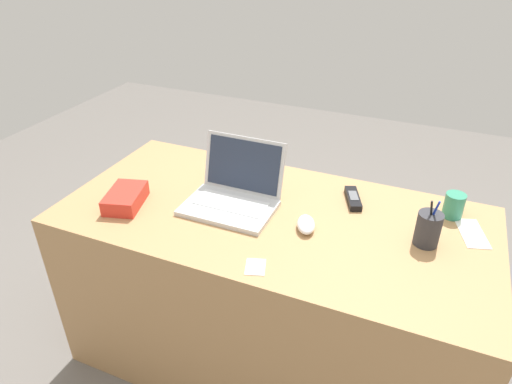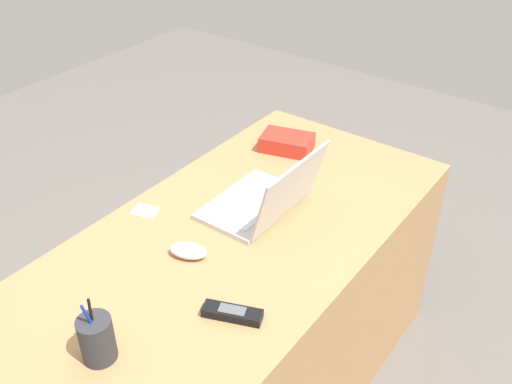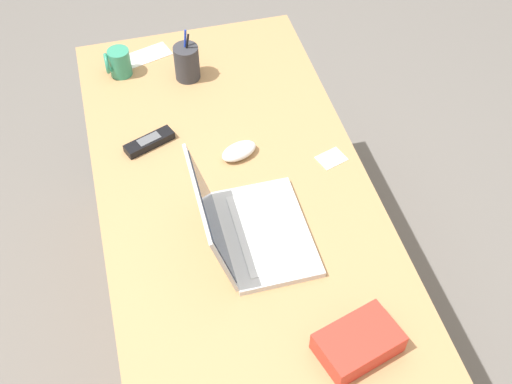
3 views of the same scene
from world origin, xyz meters
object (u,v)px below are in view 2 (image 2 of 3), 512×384
Objects in this scene: laptop at (264,200)px; cordless_phone at (232,313)px; computer_mouse at (188,251)px; snack_bag at (287,143)px; pen_holder at (97,339)px.

laptop is 0.45m from cordless_phone.
computer_mouse is 0.68m from snack_bag.
laptop is 0.30m from computer_mouse.
snack_bag is (-0.67, -0.11, 0.01)m from computer_mouse.
pen_holder is at bearing 10.20° from snack_bag.
computer_mouse reaches higher than cordless_phone.
snack_bag reaches higher than computer_mouse.
computer_mouse is 0.70× the size of cordless_phone.
laptop is at bearing -154.34° from cordless_phone.
pen_holder reaches higher than snack_bag.
cordless_phone is 0.91× the size of pen_holder.
cordless_phone is 0.85× the size of snack_bag.
laptop is 1.92× the size of pen_holder.
cordless_phone is 0.33m from pen_holder.
pen_holder is (0.68, 0.03, 0.01)m from laptop.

